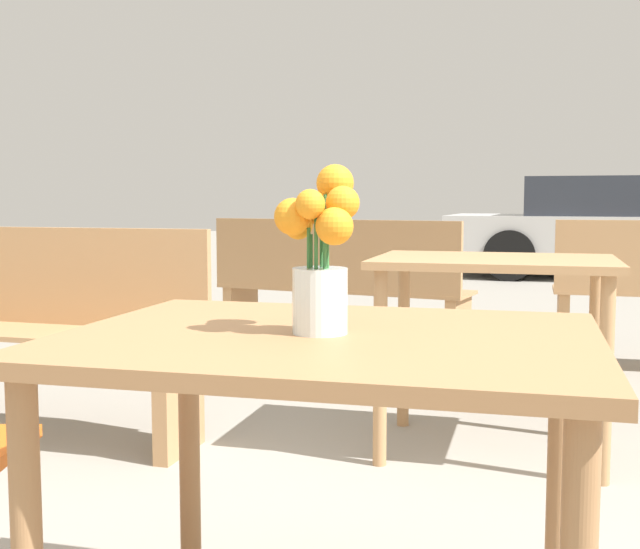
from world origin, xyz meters
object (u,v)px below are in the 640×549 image
object	(u,v)px
bench_near	(21,323)
bench_far	(338,287)
table_front	(329,387)
parked_car	(625,230)
flower_vase	(321,257)
table_back	(494,290)

from	to	relation	value
bench_near	bench_far	bearing A→B (deg)	65.94
table_front	parked_car	xyz separation A→B (m)	(0.62, 9.07, -0.03)
table_front	flower_vase	distance (m)	0.24
bench_far	parked_car	world-z (taller)	parked_car
table_front	parked_car	size ratio (longest dim) A/B	0.24
flower_vase	bench_near	distance (m)	2.21
flower_vase	parked_car	xyz separation A→B (m)	(0.64, 9.08, -0.27)
flower_vase	parked_car	world-z (taller)	parked_car
bench_far	table_front	bearing A→B (deg)	-71.47
parked_car	table_back	bearing A→B (deg)	-94.29
bench_far	table_back	size ratio (longest dim) A/B	1.64
bench_near	bench_far	distance (m)	1.91
table_back	parked_car	world-z (taller)	parked_car
table_back	bench_near	bearing A→B (deg)	-167.36
bench_far	table_back	world-z (taller)	bench_far
bench_near	parked_car	bearing A→B (deg)	72.85
bench_near	bench_far	size ratio (longest dim) A/B	1.05
table_front	flower_vase	bearing A→B (deg)	-142.57
table_front	bench_near	world-z (taller)	bench_near
table_back	flower_vase	bearing A→B (deg)	-92.84
bench_near	table_front	bearing A→B (deg)	-35.15
flower_vase	table_front	bearing A→B (deg)	37.43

